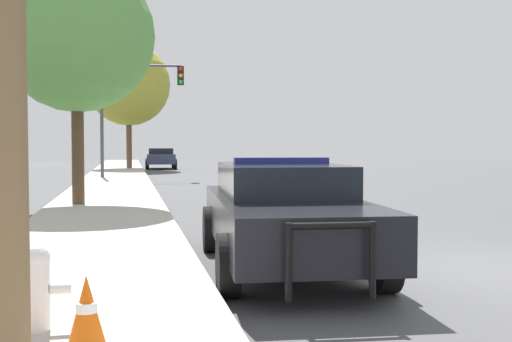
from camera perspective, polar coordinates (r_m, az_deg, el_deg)
ground_plane at (r=9.25m, az=18.47°, el=-8.28°), size 110.00×110.00×0.00m
sidewalk_left at (r=8.07m, az=-15.29°, el=-9.35°), size 3.00×110.00×0.13m
police_car at (r=8.76m, az=2.47°, el=-3.66°), size 2.28×5.13×1.51m
fire_hydrant at (r=5.77m, az=-19.07°, el=-9.49°), size 0.59×0.26×0.74m
traffic_light at (r=30.93m, az=-10.76°, el=6.58°), size 3.91×0.35×5.42m
car_background_distant at (r=43.70m, az=-8.46°, el=1.18°), size 2.15×4.08×1.39m
tree_sidewalk_far at (r=42.45m, az=-11.26°, el=7.56°), size 5.33×5.33×8.06m
tree_sidewalk_near at (r=17.53m, az=-15.66°, el=11.58°), size 4.02×4.02×6.41m
traffic_cone at (r=5.24m, az=-14.83°, el=-11.92°), size 0.30×0.30×0.56m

